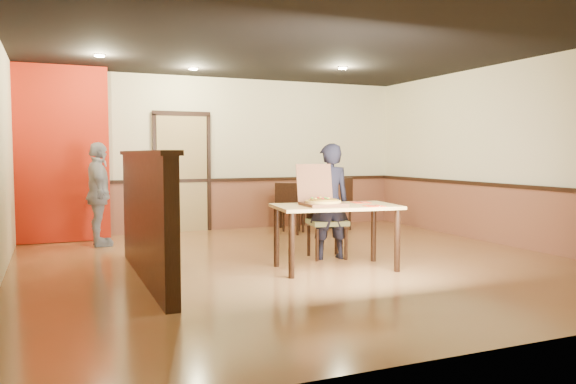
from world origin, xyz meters
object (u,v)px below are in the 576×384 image
object	(u,v)px
pizza_box	(321,200)
diner_chair	(325,218)
side_chair_right	(339,202)
main_table	(336,214)
side_chair_left	(289,206)
side_table	(301,197)
passerby	(99,194)
condiment	(303,184)
diner	(329,202)

from	to	relation	value
pizza_box	diner_chair	bearing A→B (deg)	62.94
diner_chair	side_chair_right	bearing A→B (deg)	66.78
main_table	diner_chair	distance (m)	0.83
diner_chair	side_chair_left	size ratio (longest dim) A/B	1.09
side_chair_right	side_chair_left	bearing A→B (deg)	-39.52
side_chair_left	side_chair_right	xyz separation A→B (m)	(0.99, -0.00, 0.04)
main_table	side_table	distance (m)	3.75
side_chair_right	pizza_box	size ratio (longest dim) A/B	1.70
side_chair_left	passerby	world-z (taller)	passerby
main_table	passerby	distance (m)	3.86
diner_chair	side_table	size ratio (longest dim) A/B	1.13
side_chair_left	passerby	size ratio (longest dim) A/B	0.57
passerby	condiment	bearing A→B (deg)	-81.54
side_chair_right	diner	xyz separation A→B (m)	(-1.40, -2.34, 0.24)
side_chair_right	diner	world-z (taller)	diner
side_chair_right	pizza_box	distance (m)	3.47
diner	condiment	size ratio (longest dim) A/B	10.10
diner_chair	diner	size ratio (longest dim) A/B	0.64
side_chair_left	side_chair_right	distance (m)	0.99
side_chair_left	side_table	size ratio (longest dim) A/B	1.04
pizza_box	condiment	distance (m)	3.69
pizza_box	diner	bearing A→B (deg)	58.49
diner	main_table	bearing A→B (deg)	76.42
side_table	pizza_box	distance (m)	3.80
side_chair_right	condiment	distance (m)	0.77
passerby	diner_chair	bearing A→B (deg)	-127.74
diner	passerby	world-z (taller)	passerby
diner_chair	passerby	distance (m)	3.51
diner	passerby	bearing A→B (deg)	-33.09
side_table	diner_chair	bearing A→B (deg)	-107.56
diner_chair	diner	distance (m)	0.28
side_chair_left	side_table	xyz separation A→B (m)	(0.49, 0.60, 0.10)
side_chair_left	side_chair_right	size ratio (longest dim) A/B	0.93
main_table	passerby	xyz separation A→B (m)	(-2.52, 2.92, 0.11)
condiment	passerby	bearing A→B (deg)	-171.38
passerby	pizza_box	xyz separation A→B (m)	(2.34, -2.89, 0.06)
main_table	condiment	size ratio (longest dim) A/B	10.26
passerby	pizza_box	size ratio (longest dim) A/B	2.77
passerby	diner	bearing A→B (deg)	-129.87
pizza_box	condiment	bearing A→B (deg)	71.99
side_chair_right	side_table	bearing A→B (deg)	-89.98
side_table	side_chair_right	bearing A→B (deg)	-50.71
diner_chair	side_table	bearing A→B (deg)	81.45
diner_chair	passerby	bearing A→B (deg)	151.42
diner_chair	side_chair_right	xyz separation A→B (m)	(1.38, 2.19, -0.00)
diner_chair	diner	bearing A→B (deg)	-89.09
side_chair_left	passerby	distance (m)	3.18
diner	condiment	xyz separation A→B (m)	(0.90, 2.84, 0.07)
main_table	pizza_box	world-z (taller)	pizza_box
passerby	main_table	bearing A→B (deg)	-139.29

